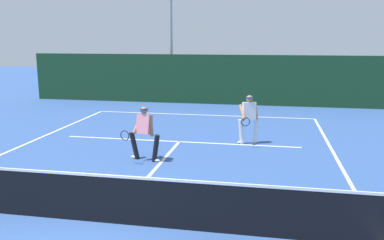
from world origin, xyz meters
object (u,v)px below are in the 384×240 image
player_near (144,131)px  player_far (249,117)px  light_pole (171,28)px  tennis_ball (240,189)px

player_near → player_far: size_ratio=0.97×
player_near → light_pole: (-2.04, 11.74, 3.23)m
player_near → player_far: (2.90, 2.53, 0.03)m
player_near → light_pole: light_pole is taller
player_far → light_pole: 10.92m
player_near → tennis_ball: 3.59m
player_far → tennis_ball: (0.04, -4.41, -0.88)m
player_near → light_pole: 12.34m
light_pole → player_far: bearing=-61.8°
player_near → light_pole: bearing=-65.4°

